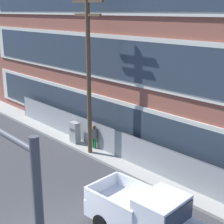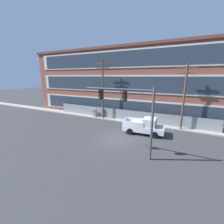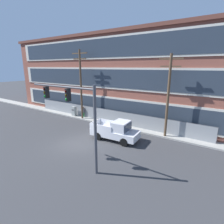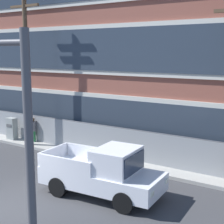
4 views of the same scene
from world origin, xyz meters
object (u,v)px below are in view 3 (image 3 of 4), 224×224
utility_pole_midblock (168,93)px  electrical_cabinet (74,112)px  pickup_truck_white (116,131)px  utility_pole_near_corner (81,82)px  traffic_signal_mast (74,109)px  pedestrian_near_cabinet (83,111)px

utility_pole_midblock → electrical_cabinet: 14.33m
pickup_truck_white → electrical_cabinet: size_ratio=3.29×
pickup_truck_white → utility_pole_near_corner: size_ratio=0.54×
traffic_signal_mast → electrical_cabinet: 14.13m
traffic_signal_mast → pedestrian_near_cabinet: bearing=130.7°
utility_pole_near_corner → traffic_signal_mast: bearing=-48.7°
pickup_truck_white → utility_pole_midblock: 6.47m
pickup_truck_white → pedestrian_near_cabinet: pickup_truck_white is taller
electrical_cabinet → pedestrian_near_cabinet: pedestrian_near_cabinet is taller
traffic_signal_mast → utility_pole_midblock: 9.92m
traffic_signal_mast → utility_pole_midblock: (3.86, 9.14, 0.24)m
utility_pole_near_corner → pickup_truck_white: bearing=-23.5°
utility_pole_near_corner → pedestrian_near_cabinet: bearing=119.1°
pedestrian_near_cabinet → electrical_cabinet: bearing=-168.2°
traffic_signal_mast → utility_pole_near_corner: 12.13m
electrical_cabinet → pedestrian_near_cabinet: size_ratio=0.92×
pickup_truck_white → electrical_cabinet: 10.49m
traffic_signal_mast → utility_pole_near_corner: size_ratio=0.67×
utility_pole_midblock → pedestrian_near_cabinet: utility_pole_midblock is taller
traffic_signal_mast → electrical_cabinet: (-9.93, 9.37, -3.68)m
utility_pole_near_corner → electrical_cabinet: utility_pole_near_corner is taller
utility_pole_near_corner → electrical_cabinet: bearing=171.8°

